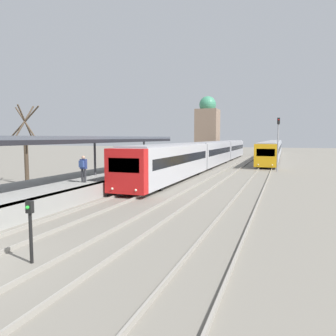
% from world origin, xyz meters
% --- Properties ---
extents(track_middle_line, '(1.51, 120.00, 0.15)m').
position_xyz_m(track_middle_line, '(3.53, 0.00, 0.07)').
color(track_middle_line, gray).
rests_on(track_middle_line, ground_plane).
extents(track_right_line, '(1.51, 120.00, 0.15)m').
position_xyz_m(track_right_line, '(7.06, 0.00, 0.07)').
color(track_right_line, gray).
rests_on(track_right_line, ground_plane).
extents(platform_canopy, '(4.00, 22.56, 2.87)m').
position_xyz_m(platform_canopy, '(-4.12, 14.83, 3.66)').
color(platform_canopy, '#4C515B').
rests_on(platform_canopy, station_platform).
extents(person_on_platform, '(0.40, 0.40, 1.66)m').
position_xyz_m(person_on_platform, '(-2.67, 11.09, 1.89)').
color(person_on_platform, '#2D2D33').
rests_on(person_on_platform, station_platform).
extents(train_near, '(2.66, 49.09, 3.15)m').
position_xyz_m(train_near, '(0.00, 35.92, 1.74)').
color(train_near, red).
rests_on(train_near, ground_plane).
extents(train_far, '(2.62, 48.51, 3.06)m').
position_xyz_m(train_far, '(7.06, 57.11, 1.70)').
color(train_far, gold).
rests_on(train_far, ground_plane).
extents(signal_post_near, '(0.20, 0.22, 1.87)m').
position_xyz_m(signal_post_near, '(2.13, 1.29, 1.16)').
color(signal_post_near, black).
rests_on(signal_post_near, ground_plane).
extents(signal_mast_far, '(0.28, 0.29, 5.82)m').
position_xyz_m(signal_mast_far, '(8.39, 31.42, 3.60)').
color(signal_mast_far, gray).
rests_on(signal_mast_far, ground_plane).
extents(distant_domed_building, '(4.30, 4.30, 11.82)m').
position_xyz_m(distant_domed_building, '(-5.50, 58.24, 5.59)').
color(distant_domed_building, '#89705B').
rests_on(distant_domed_building, ground_plane).
extents(bare_tree_background, '(2.84, 1.78, 6.22)m').
position_xyz_m(bare_tree_background, '(-10.12, 14.35, 2.89)').
color(bare_tree_background, '#4C3D2D').
rests_on(bare_tree_background, ground_plane).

